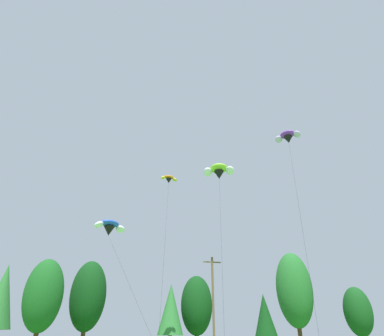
# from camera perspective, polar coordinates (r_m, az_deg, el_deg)

# --- Properties ---
(treeline_tree_b) EXTENTS (4.23, 4.23, 11.95)m
(treeline_tree_b) POSITION_cam_1_polar(r_m,az_deg,el_deg) (58.42, -29.64, -18.35)
(treeline_tree_b) COLOR #472D19
(treeline_tree_b) RESTS_ON ground_plane
(treeline_tree_c) EXTENTS (5.00, 5.00, 11.85)m
(treeline_tree_c) POSITION_cam_1_polar(r_m,az_deg,el_deg) (51.43, -23.94, -19.12)
(treeline_tree_c) COLOR #472D19
(treeline_tree_c) RESTS_ON ground_plane
(treeline_tree_d) EXTENTS (5.25, 5.25, 12.77)m
(treeline_tree_d) POSITION_cam_1_polar(r_m,az_deg,el_deg) (55.93, -17.24, -20.00)
(treeline_tree_d) COLOR #472D19
(treeline_tree_d) RESTS_ON ground_plane
(treeline_tree_e) EXTENTS (3.61, 3.61, 9.12)m
(treeline_tree_e) POSITION_cam_1_polar(r_m,az_deg,el_deg) (51.40, -3.64, -22.81)
(treeline_tree_e) COLOR #472D19
(treeline_tree_e) RESTS_ON ground_plane
(treeline_tree_f) EXTENTS (4.68, 4.68, 10.66)m
(treeline_tree_f) POSITION_cam_1_polar(r_m,az_deg,el_deg) (54.28, 0.78, -22.27)
(treeline_tree_f) COLOR #472D19
(treeline_tree_f) RESTS_ON ground_plane
(treeline_tree_g) EXTENTS (3.44, 3.44, 8.35)m
(treeline_tree_g) POSITION_cam_1_polar(r_m,az_deg,el_deg) (57.97, 12.25, -23.24)
(treeline_tree_g) COLOR #472D19
(treeline_tree_g) RESTS_ON ground_plane
(treeline_tree_h) EXTENTS (5.98, 5.98, 15.49)m
(treeline_tree_h) POSITION_cam_1_polar(r_m,az_deg,el_deg) (62.91, 17.00, -19.14)
(treeline_tree_h) COLOR #472D19
(treeline_tree_h) RESTS_ON ground_plane
(treeline_tree_i) EXTENTS (4.42, 4.42, 9.71)m
(treeline_tree_i) POSITION_cam_1_polar(r_m,az_deg,el_deg) (65.29, 26.38, -21.02)
(treeline_tree_i) COLOR #472D19
(treeline_tree_i) RESTS_ON ground_plane
(utility_pole) EXTENTS (2.20, 0.26, 11.01)m
(utility_pole) POSITION_cam_1_polar(r_m,az_deg,el_deg) (42.20, 3.62, -21.88)
(utility_pole) COLOR brown
(utility_pole) RESTS_ON ground_plane
(parafoil_kite_high_blue_white) EXTENTS (6.59, 8.15, 12.35)m
(parafoil_kite_high_blue_white) POSITION_cam_1_polar(r_m,az_deg,el_deg) (37.45, -13.84, -9.74)
(parafoil_kite_high_blue_white) COLOR blue
(parafoil_kite_mid_lime_white) EXTENTS (5.83, 12.81, 19.82)m
(parafoil_kite_mid_lime_white) POSITION_cam_1_polar(r_m,az_deg,el_deg) (41.30, 4.60, -0.58)
(parafoil_kite_mid_lime_white) COLOR #93D633
(parafoil_kite_far_purple) EXTENTS (6.36, 9.52, 21.96)m
(parafoil_kite_far_purple) POSITION_cam_1_polar(r_m,az_deg,el_deg) (40.31, 15.99, 5.08)
(parafoil_kite_far_purple) COLOR purple
(parafoil_kite_low_orange) EXTENTS (3.34, 11.37, 20.27)m
(parafoil_kite_low_orange) POSITION_cam_1_polar(r_m,az_deg,el_deg) (44.52, -3.96, -1.90)
(parafoil_kite_low_orange) COLOR orange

